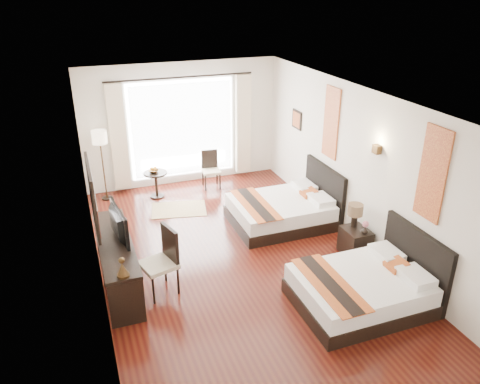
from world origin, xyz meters
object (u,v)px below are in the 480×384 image
object	(u,v)px
vase	(365,230)
side_table	(156,185)
bed_near	(365,287)
fruit_bowl	(154,171)
floor_lamp	(100,142)
nightstand	(355,242)
desk_chair	(161,273)
television	(114,224)
window_chair	(211,176)
console_desk	(117,262)
table_lamp	(355,211)
bed_far	(285,210)

from	to	relation	value
vase	side_table	world-z (taller)	vase
bed_near	fruit_bowl	size ratio (longest dim) A/B	8.76
vase	floor_lamp	bearing A→B (deg)	133.77
nightstand	desk_chair	world-z (taller)	desk_chair
nightstand	side_table	distance (m)	4.54
television	window_chair	size ratio (longest dim) A/B	1.05
television	side_table	size ratio (longest dim) A/B	1.54
television	fruit_bowl	xyz separation A→B (m)	(1.14, 2.97, -0.40)
nightstand	floor_lamp	world-z (taller)	floor_lamp
bed_near	window_chair	size ratio (longest dim) A/B	2.22
bed_near	floor_lamp	distance (m)	6.11
console_desk	side_table	world-z (taller)	console_desk
floor_lamp	side_table	size ratio (longest dim) A/B	2.66
vase	window_chair	xyz separation A→B (m)	(-1.52, 3.87, -0.31)
desk_chair	television	bearing A→B (deg)	-58.36
console_desk	television	bearing A→B (deg)	68.10
fruit_bowl	desk_chair	bearing A→B (deg)	-99.45
nightstand	vase	distance (m)	0.37
console_desk	fruit_bowl	bearing A→B (deg)	68.90
table_lamp	desk_chair	distance (m)	3.43
table_lamp	fruit_bowl	xyz separation A→B (m)	(-2.82, 3.48, -0.17)
vase	desk_chair	xyz separation A→B (m)	(-3.43, 0.28, -0.24)
bed_near	vase	size ratio (longest dim) A/B	14.30
vase	side_table	xyz separation A→B (m)	(-2.82, 3.76, -0.27)
nightstand	console_desk	world-z (taller)	console_desk
nightstand	television	size ratio (longest dim) A/B	0.56
side_table	desk_chair	bearing A→B (deg)	-100.00
bed_near	table_lamp	bearing A→B (deg)	64.40
desk_chair	side_table	xyz separation A→B (m)	(0.61, 3.48, -0.03)
console_desk	floor_lamp	xyz separation A→B (m)	(0.14, 3.29, 0.93)
bed_far	television	distance (m)	3.50
nightstand	desk_chair	size ratio (longest dim) A/B	0.48
side_table	fruit_bowl	xyz separation A→B (m)	(-0.03, 0.01, 0.32)
vase	fruit_bowl	distance (m)	4.72
vase	console_desk	world-z (taller)	console_desk
table_lamp	window_chair	world-z (taller)	table_lamp
console_desk	television	world-z (taller)	television
table_lamp	vase	distance (m)	0.36
desk_chair	window_chair	world-z (taller)	desk_chair
vase	window_chair	world-z (taller)	window_chair
bed_near	vase	world-z (taller)	bed_near
bed_far	console_desk	size ratio (longest dim) A/B	0.88
console_desk	desk_chair	size ratio (longest dim) A/B	2.08
floor_lamp	side_table	distance (m)	1.50
floor_lamp	desk_chair	bearing A→B (deg)	-83.26
television	desk_chair	size ratio (longest dim) A/B	0.85
vase	floor_lamp	size ratio (longest dim) A/B	0.09
television	desk_chair	distance (m)	1.03
vase	television	distance (m)	4.10
television	nightstand	bearing A→B (deg)	-106.05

